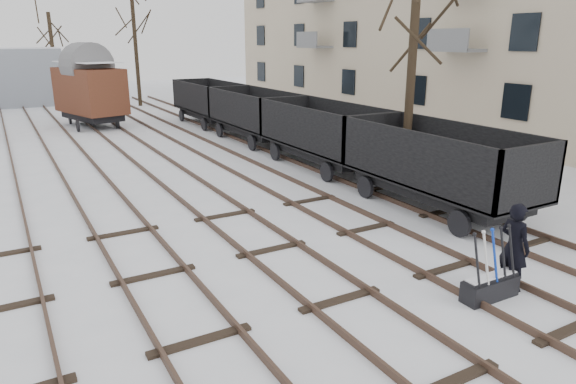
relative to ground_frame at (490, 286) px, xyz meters
name	(u,v)px	position (x,y,z in m)	size (l,w,h in m)	color
ground	(340,301)	(-2.73, 1.42, -0.28)	(120.00, 120.00, 0.00)	white
tracks	(155,163)	(-2.73, 15.09, -0.21)	(13.90, 52.00, 0.16)	black
shed_right	(13,76)	(-6.73, 41.42, 1.96)	(7.00, 6.00, 4.50)	#8B919D
ground_frame	(490,286)	(0.00, 0.00, 0.00)	(1.31, 0.44, 1.49)	black
worker	(514,247)	(0.75, 0.10, 0.67)	(0.70, 0.46, 1.91)	black
freight_wagon_a	(437,178)	(3.27, 4.80, 0.71)	(2.55, 6.36, 2.60)	black
freight_wagon_b	(323,143)	(3.27, 11.20, 0.71)	(2.55, 6.36, 2.60)	black
freight_wagon_c	(255,122)	(3.27, 17.60, 0.71)	(2.55, 6.36, 2.60)	black
freight_wagon_d	(210,108)	(3.27, 24.00, 0.71)	(2.55, 6.36, 2.60)	black
box_van_wagon	(90,89)	(-3.24, 26.77, 1.95)	(3.92, 5.56, 3.84)	black
tree_near	(410,89)	(4.11, 7.17, 3.20)	(0.30, 0.30, 6.96)	black
tree_far_left	(54,59)	(-3.64, 40.29, 3.30)	(0.30, 0.30, 7.16)	black
tree_far_right	(136,50)	(1.81, 35.47, 3.99)	(0.30, 0.30, 8.56)	black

